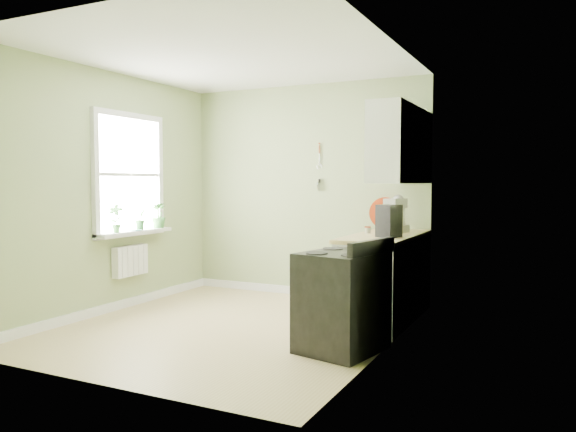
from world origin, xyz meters
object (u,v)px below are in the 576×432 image
at_px(kettle, 386,222).
at_px(coffee_maker, 389,222).
at_px(stove, 342,301).
at_px(stand_mixer, 395,217).

xyz_separation_m(kettle, coffee_maker, (0.27, -0.83, 0.07)).
relative_size(stove, stand_mixer, 2.36).
distance_m(stand_mixer, coffee_maker, 0.55).
bearing_deg(stand_mixer, kettle, 123.79).
distance_m(stove, coffee_maker, 1.17).
xyz_separation_m(stand_mixer, coffee_maker, (0.08, -0.54, -0.02)).
relative_size(stand_mixer, coffee_maker, 1.27).
bearing_deg(coffee_maker, stand_mixer, 98.32).
distance_m(stove, stand_mixer, 1.65).
bearing_deg(stove, coffee_maker, 82.63).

